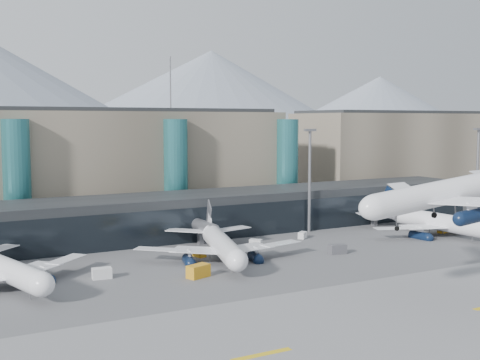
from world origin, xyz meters
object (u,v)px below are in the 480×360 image
Objects in this scene: veh_c at (338,249)px; veh_h at (198,271)px; lightmast_mid at (310,174)px; veh_g at (256,243)px; veh_b at (199,253)px; jet_parked_right at (428,215)px; veh_a at (102,273)px; jet_parked_mid at (219,237)px; veh_d at (302,235)px; veh_e at (443,229)px; lightmast_right at (477,169)px; hero_jet at (455,185)px.

veh_c is 0.86× the size of veh_h.
lightmast_mid reaches higher than veh_g.
veh_b is 28.75m from veh_c.
veh_a is (-81.96, -4.41, -3.57)m from jet_parked_right.
veh_c is at bearing -93.11° from jet_parked_mid.
jet_parked_mid is at bearing 16.13° from veh_a.
veh_d is at bearing -134.41° from lightmast_mid.
veh_b is at bearing 159.02° from veh_e.
lightmast_mid is at bearing 78.70° from veh_c.
veh_g is 28.60m from veh_h.
lightmast_right is 9.69× the size of veh_g.
veh_a is 86.00m from veh_e.
veh_c is at bearing 2.28° from veh_a.
veh_a is at bearing 144.21° from hero_jet.
veh_a is at bearing 87.28° from jet_parked_right.
lightmast_right is 0.71× the size of jet_parked_mid.
veh_c reaches higher than veh_a.
veh_e is at bearing -113.18° from jet_parked_right.
veh_e is (85.95, 3.16, -0.10)m from veh_a.
lightmast_right reaches higher than veh_b.
veh_h is at bearing 141.95° from veh_b.
veh_g is at bearing 137.59° from veh_c.
lightmast_mid reaches higher than veh_e.
hero_jet reaches higher than jet_parked_right.
veh_a is at bearing 164.96° from veh_e.
jet_parked_right is 11.03× the size of veh_a.
veh_e is (40.86, 40.37, -17.01)m from hero_jet.
veh_c is (-8.89, -23.39, -13.44)m from lightmast_mid.
veh_d is at bearing 86.74° from hero_jet.
jet_parked_mid reaches higher than veh_a.
hero_jet reaches higher than veh_d.
veh_c is (-33.33, -7.88, -3.52)m from jet_parked_right.
hero_jet reaches higher than veh_g.
hero_jet reaches higher than veh_e.
hero_jet reaches higher than veh_h.
jet_parked_right is 13.83× the size of veh_b.
veh_b is at bearing 121.04° from hero_jet.
veh_g is (-20.25, -8.88, -13.65)m from lightmast_mid.
veh_g is at bearing -90.07° from veh_b.
veh_c reaches higher than veh_g.
veh_h reaches higher than veh_c.
veh_h reaches higher than veh_a.
lightmast_mid is at bearing -83.97° from veh_b.
veh_e is (28.43, -16.76, -13.58)m from lightmast_mid.
jet_parked_right is at bearing -163.63° from lightmast_right.
lightmast_right is at bearing -100.34° from veh_b.
veh_a is 1.25× the size of veh_b.
jet_parked_right is (-25.55, -7.51, -9.91)m from lightmast_right.
lightmast_right is at bearing -39.69° from veh_d.
veh_c is at bearing -110.81° from lightmast_mid.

